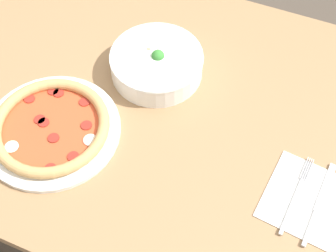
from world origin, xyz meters
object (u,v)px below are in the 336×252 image
object	(u,v)px
pizza	(51,128)
fork	(296,196)
bowl	(157,63)
knife	(318,207)

from	to	relation	value
pizza	fork	world-z (taller)	pizza
pizza	bowl	distance (m)	0.30
fork	bowl	bearing A→B (deg)	68.38
bowl	fork	distance (m)	0.46
fork	pizza	bearing A→B (deg)	100.68
fork	knife	world-z (taller)	same
pizza	knife	bearing A→B (deg)	4.68
pizza	knife	distance (m)	0.61
pizza	fork	bearing A→B (deg)	5.79
bowl	knife	world-z (taller)	bowl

